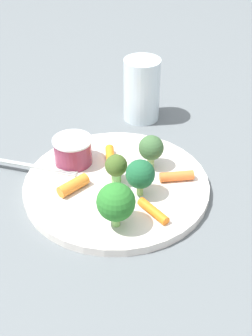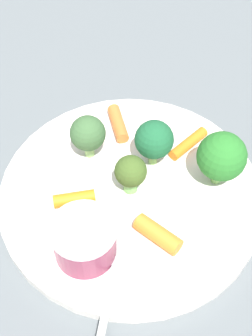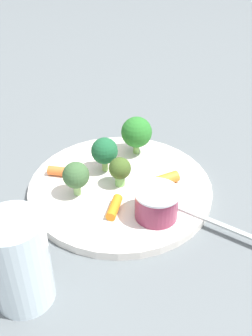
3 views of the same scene
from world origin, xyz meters
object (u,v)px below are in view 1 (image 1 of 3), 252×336
(broccoli_floret_1, at_px, (151,148))
(drinking_glass, at_px, (142,90))
(carrot_stick_2, at_px, (110,155))
(plate, at_px, (116,185))
(carrot_stick_1, at_px, (177,176))
(carrot_stick_3, at_px, (153,211))
(fork, at_px, (20,164))
(broccoli_floret_0, at_px, (116,202))
(broccoli_floret_3, at_px, (116,167))
(carrot_stick_0, at_px, (73,185))
(broccoli_floret_2, at_px, (140,174))
(sauce_cup, at_px, (73,151))

(broccoli_floret_1, height_order, drinking_glass, drinking_glass)
(carrot_stick_2, bearing_deg, plate, -96.66)
(carrot_stick_1, distance_m, carrot_stick_3, 0.08)
(carrot_stick_2, xyz_separation_m, fork, (-0.13, 0.02, -0.00))
(broccoli_floret_0, height_order, carrot_stick_2, broccoli_floret_0)
(plate, bearing_deg, carrot_stick_3, -71.60)
(broccoli_floret_3, xyz_separation_m, carrot_stick_0, (-0.06, 0.00, -0.02))
(broccoli_floret_2, height_order, carrot_stick_2, broccoli_floret_2)
(sauce_cup, height_order, broccoli_floret_3, broccoli_floret_3)
(drinking_glass, bearing_deg, carrot_stick_3, -105.49)
(broccoli_floret_3, height_order, carrot_stick_1, broccoli_floret_3)
(carrot_stick_2, bearing_deg, broccoli_floret_2, -79.84)
(plate, height_order, carrot_stick_2, carrot_stick_2)
(carrot_stick_0, relative_size, carrot_stick_3, 0.91)
(broccoli_floret_0, relative_size, broccoli_floret_2, 1.14)
(fork, bearing_deg, carrot_stick_2, -10.58)
(broccoli_floret_0, relative_size, carrot_stick_3, 1.23)
(plate, distance_m, drinking_glass, 0.21)
(drinking_glass, bearing_deg, carrot_stick_0, -131.85)
(carrot_stick_3, distance_m, fork, 0.22)
(broccoli_floret_1, height_order, carrot_stick_1, broccoli_floret_1)
(broccoli_floret_2, height_order, carrot_stick_3, broccoli_floret_2)
(drinking_glass, bearing_deg, plate, -118.61)
(broccoli_floret_1, height_order, carrot_stick_2, broccoli_floret_1)
(carrot_stick_3, xyz_separation_m, fork, (-0.15, 0.16, -0.00))
(carrot_stick_0, xyz_separation_m, carrot_stick_1, (0.14, -0.02, -0.00))
(broccoli_floret_1, xyz_separation_m, carrot_stick_2, (-0.05, 0.03, -0.03))
(broccoli_floret_1, bearing_deg, carrot_stick_3, -107.91)
(broccoli_floret_2, height_order, carrot_stick_0, broccoli_floret_2)
(carrot_stick_1, relative_size, carrot_stick_2, 1.20)
(broccoli_floret_3, height_order, drinking_glass, drinking_glass)
(plate, xyz_separation_m, carrot_stick_3, (0.03, -0.08, 0.01))
(plate, bearing_deg, carrot_stick_2, 83.34)
(carrot_stick_1, height_order, fork, carrot_stick_1)
(plate, xyz_separation_m, carrot_stick_2, (0.01, 0.06, 0.01))
(carrot_stick_2, xyz_separation_m, drinking_glass, (0.09, 0.12, 0.04))
(carrot_stick_1, bearing_deg, sauce_cup, 146.55)
(broccoli_floret_1, relative_size, carrot_stick_0, 1.11)
(broccoli_floret_3, relative_size, carrot_stick_3, 0.89)
(plate, bearing_deg, broccoli_floret_1, 19.92)
(broccoli_floret_0, xyz_separation_m, carrot_stick_2, (0.03, 0.14, -0.03))
(broccoli_floret_1, distance_m, carrot_stick_0, 0.12)
(broccoli_floret_0, height_order, broccoli_floret_2, broccoli_floret_0)
(carrot_stick_0, bearing_deg, carrot_stick_1, -9.03)
(carrot_stick_3, height_order, drinking_glass, drinking_glass)
(broccoli_floret_1, distance_m, carrot_stick_1, 0.05)
(plate, distance_m, sauce_cup, 0.08)
(carrot_stick_0, bearing_deg, sauce_cup, 77.57)
(carrot_stick_0, bearing_deg, carrot_stick_2, 38.82)
(carrot_stick_0, distance_m, drinking_glass, 0.24)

